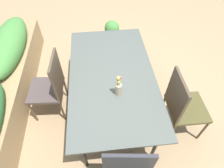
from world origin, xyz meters
The scene contains 7 objects.
ground_plane centered at (0.00, 0.00, 0.00)m, with size 12.00×12.00×0.00m, color #9E7F5B.
dining_table centered at (-0.02, 0.08, 0.68)m, with size 1.88×1.05×0.72m.
chair_far_side centered at (0.05, 0.88, 0.54)m, with size 0.47×0.47×0.98m.
chair_near_left centered at (-0.44, -0.72, 0.55)m, with size 0.46×0.46×0.99m.
flower_vase centered at (-0.32, 0.04, 0.83)m, with size 0.08×0.08×0.29m.
planter_box centered at (0.15, 1.58, 0.38)m, with size 3.25×0.52×0.81m.
potted_plant centered at (1.53, -0.09, 0.26)m, with size 0.28×0.28×0.50m.
Camera 1 is at (-1.60, 0.25, 2.41)m, focal length 30.09 mm.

